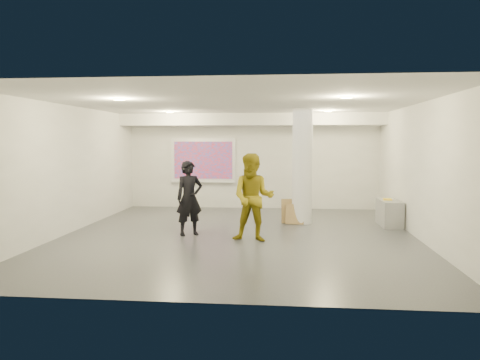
# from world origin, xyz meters

# --- Properties ---
(floor) EXTENTS (8.00, 9.00, 0.01)m
(floor) POSITION_xyz_m (0.00, 0.00, 0.00)
(floor) COLOR #393C40
(floor) RESTS_ON ground
(ceiling) EXTENTS (8.00, 9.00, 0.01)m
(ceiling) POSITION_xyz_m (0.00, 0.00, 3.00)
(ceiling) COLOR silver
(ceiling) RESTS_ON floor
(wall_back) EXTENTS (8.00, 0.01, 3.00)m
(wall_back) POSITION_xyz_m (0.00, 4.50, 1.50)
(wall_back) COLOR silver
(wall_back) RESTS_ON floor
(wall_front) EXTENTS (8.00, 0.01, 3.00)m
(wall_front) POSITION_xyz_m (0.00, -4.50, 1.50)
(wall_front) COLOR silver
(wall_front) RESTS_ON floor
(wall_left) EXTENTS (0.01, 9.00, 3.00)m
(wall_left) POSITION_xyz_m (-4.00, 0.00, 1.50)
(wall_left) COLOR silver
(wall_left) RESTS_ON floor
(wall_right) EXTENTS (0.01, 9.00, 3.00)m
(wall_right) POSITION_xyz_m (4.00, 0.00, 1.50)
(wall_right) COLOR silver
(wall_right) RESTS_ON floor
(soffit_band) EXTENTS (8.00, 1.10, 0.36)m
(soffit_band) POSITION_xyz_m (0.00, 3.95, 2.82)
(soffit_band) COLOR white
(soffit_band) RESTS_ON ceiling
(downlight_nw) EXTENTS (0.22, 0.22, 0.02)m
(downlight_nw) POSITION_xyz_m (-2.20, 2.50, 2.98)
(downlight_nw) COLOR #FFEC86
(downlight_nw) RESTS_ON ceiling
(downlight_ne) EXTENTS (0.22, 0.22, 0.02)m
(downlight_ne) POSITION_xyz_m (2.20, 2.50, 2.98)
(downlight_ne) COLOR #FFEC86
(downlight_ne) RESTS_ON ceiling
(downlight_sw) EXTENTS (0.22, 0.22, 0.02)m
(downlight_sw) POSITION_xyz_m (-2.20, -1.50, 2.98)
(downlight_sw) COLOR #FFEC86
(downlight_sw) RESTS_ON ceiling
(downlight_se) EXTENTS (0.22, 0.22, 0.02)m
(downlight_se) POSITION_xyz_m (2.20, -1.50, 2.98)
(downlight_se) COLOR #FFEC86
(downlight_se) RESTS_ON ceiling
(column) EXTENTS (0.52, 0.52, 3.00)m
(column) POSITION_xyz_m (1.50, 1.80, 1.50)
(column) COLOR white
(column) RESTS_ON floor
(projection_screen) EXTENTS (2.10, 0.13, 1.42)m
(projection_screen) POSITION_xyz_m (-1.60, 4.45, 1.53)
(projection_screen) COLOR white
(projection_screen) RESTS_ON wall_back
(credenza) EXTENTS (0.49, 1.15, 0.66)m
(credenza) POSITION_xyz_m (3.72, 1.65, 0.33)
(credenza) COLOR gray
(credenza) RESTS_ON floor
(papers_stack) EXTENTS (0.27, 0.34, 0.02)m
(papers_stack) POSITION_xyz_m (3.72, 1.77, 0.68)
(papers_stack) COLOR silver
(papers_stack) RESTS_ON credenza
(postit_pad) EXTENTS (0.24, 0.31, 0.03)m
(postit_pad) POSITION_xyz_m (3.67, 1.68, 0.68)
(postit_pad) COLOR yellow
(postit_pad) RESTS_ON credenza
(cardboard_back) EXTENTS (0.60, 0.22, 0.65)m
(cardboard_back) POSITION_xyz_m (1.26, 1.80, 0.32)
(cardboard_back) COLOR olive
(cardboard_back) RESTS_ON floor
(cardboard_front) EXTENTS (0.49, 0.20, 0.53)m
(cardboard_front) POSITION_xyz_m (1.31, 1.63, 0.26)
(cardboard_front) COLOR olive
(cardboard_front) RESTS_ON floor
(woman) EXTENTS (0.75, 0.67, 1.71)m
(woman) POSITION_xyz_m (-1.13, -0.03, 0.86)
(woman) COLOR black
(woman) RESTS_ON floor
(man) EXTENTS (0.98, 0.79, 1.90)m
(man) POSITION_xyz_m (0.38, -0.56, 0.95)
(man) COLOR olive
(man) RESTS_ON floor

